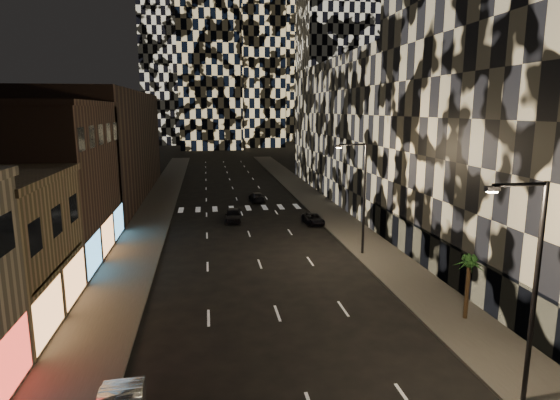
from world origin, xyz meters
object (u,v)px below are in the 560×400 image
object	(u,v)px
streetlight_far	(362,191)
car_dark_rightlane	(313,219)
streetlight_near	(531,279)
car_dark_oncoming	(257,197)
palm_tree	(469,266)
car_dark_midlane	(233,215)

from	to	relation	value
streetlight_far	car_dark_rightlane	size ratio (longest dim) A/B	2.33
streetlight_near	car_dark_oncoming	bearing A→B (deg)	97.64
streetlight_near	streetlight_far	distance (m)	20.00
palm_tree	car_dark_rightlane	bearing A→B (deg)	98.17
car_dark_midlane	car_dark_oncoming	xyz separation A→B (m)	(3.66, 10.57, -0.11)
car_dark_midlane	streetlight_near	bearing A→B (deg)	-69.54
car_dark_oncoming	car_dark_rightlane	bearing A→B (deg)	106.09
streetlight_near	streetlight_far	size ratio (longest dim) A/B	1.00
streetlight_near	car_dark_oncoming	xyz separation A→B (m)	(-5.88, 43.86, -4.76)
streetlight_near	car_dark_rightlane	size ratio (longest dim) A/B	2.33
streetlight_far	car_dark_midlane	bearing A→B (deg)	125.69
car_dark_rightlane	palm_tree	distance (m)	23.90
car_dark_rightlane	streetlight_far	bearing A→B (deg)	-84.20
streetlight_near	car_dark_oncoming	size ratio (longest dim) A/B	2.19
streetlight_far	streetlight_near	bearing A→B (deg)	-90.00
streetlight_near	car_dark_midlane	bearing A→B (deg)	106.00
car_dark_midlane	palm_tree	world-z (taller)	palm_tree
car_dark_rightlane	palm_tree	xyz separation A→B (m)	(3.38, -23.51, 2.67)
car_dark_oncoming	car_dark_rightlane	world-z (taller)	car_dark_oncoming
car_dark_midlane	palm_tree	distance (m)	28.44
car_dark_oncoming	streetlight_near	bearing A→B (deg)	94.42
streetlight_far	car_dark_oncoming	bearing A→B (deg)	103.86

